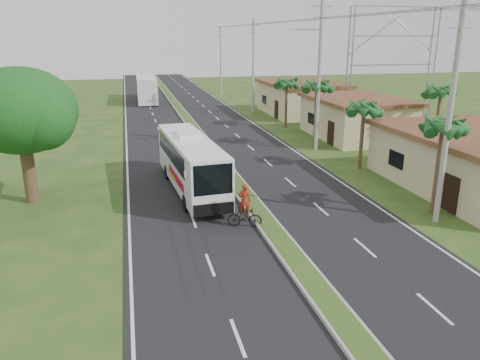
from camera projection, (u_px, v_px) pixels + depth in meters
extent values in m
plane|color=#264419|center=(290.00, 256.00, 20.07)|extent=(180.00, 180.00, 0.00)
cube|color=black|center=(210.00, 150.00, 38.65)|extent=(14.00, 160.00, 0.02)
cube|color=gray|center=(210.00, 149.00, 38.62)|extent=(1.20, 160.00, 0.17)
cube|color=#264419|center=(210.00, 148.00, 38.60)|extent=(0.95, 160.00, 0.02)
cube|color=silver|center=(127.00, 155.00, 37.16)|extent=(0.12, 160.00, 0.01)
cube|color=silver|center=(287.00, 146.00, 40.14)|extent=(0.12, 160.00, 0.01)
cube|color=tan|center=(477.00, 164.00, 28.29)|extent=(8.00, 12.00, 3.20)
cube|color=tan|center=(355.00, 119.00, 43.13)|extent=(7.00, 10.00, 3.35)
cube|color=#58241F|center=(357.00, 99.00, 42.59)|extent=(7.60, 10.60, 0.32)
cube|color=tan|center=(302.00, 99.00, 56.11)|extent=(8.00, 11.00, 3.50)
cube|color=#58241F|center=(302.00, 83.00, 55.55)|extent=(8.60, 11.60, 0.32)
cylinder|color=#473321|center=(438.00, 169.00, 24.12)|extent=(0.26, 0.26, 5.00)
cylinder|color=#473321|center=(362.00, 137.00, 32.63)|extent=(0.26, 0.26, 4.60)
cylinder|color=#473321|center=(316.00, 115.00, 38.88)|extent=(0.26, 0.26, 5.40)
cylinder|color=#473321|center=(286.00, 104.00, 47.44)|extent=(0.26, 0.26, 4.80)
cylinder|color=#473321|center=(437.00, 121.00, 37.13)|extent=(0.26, 0.26, 5.20)
cylinder|color=#473321|center=(28.00, 168.00, 26.10)|extent=(0.70, 0.70, 4.00)
ellipsoid|color=#144011|center=(21.00, 111.00, 25.15)|extent=(6.00, 6.00, 4.68)
sphere|color=#144011|center=(42.00, 118.00, 24.58)|extent=(3.40, 3.40, 3.40)
cylinder|color=gray|center=(450.00, 114.00, 22.19)|extent=(0.28, 0.28, 11.00)
cube|color=gray|center=(464.00, 9.00, 20.80)|extent=(1.60, 0.12, 0.12)
cube|color=gray|center=(461.00, 28.00, 21.04)|extent=(1.20, 0.10, 0.10)
cylinder|color=gray|center=(319.00, 76.00, 36.91)|extent=(0.28, 0.28, 12.00)
cube|color=gray|center=(322.00, 6.00, 35.37)|extent=(1.60, 0.12, 0.12)
cube|color=gray|center=(322.00, 17.00, 35.61)|extent=(1.20, 0.10, 0.10)
cube|color=gray|center=(307.00, 30.00, 35.61)|extent=(2.40, 0.10, 0.10)
cylinder|color=gray|center=(253.00, 67.00, 55.64)|extent=(0.28, 0.28, 11.00)
cube|color=gray|center=(254.00, 25.00, 54.25)|extent=(1.60, 0.12, 0.12)
cube|color=gray|center=(254.00, 32.00, 54.48)|extent=(1.20, 0.10, 0.10)
cylinder|color=gray|center=(221.00, 61.00, 74.29)|extent=(0.28, 0.28, 10.50)
cube|color=gray|center=(220.00, 31.00, 72.97)|extent=(1.60, 0.12, 0.12)
cube|color=gray|center=(220.00, 37.00, 73.21)|extent=(1.20, 0.10, 0.10)
cylinder|color=gray|center=(352.00, 66.00, 49.48)|extent=(0.18, 0.18, 12.00)
cylinder|color=gray|center=(435.00, 64.00, 51.71)|extent=(0.18, 0.18, 12.00)
cylinder|color=gray|center=(347.00, 65.00, 50.41)|extent=(0.18, 0.18, 12.00)
cylinder|color=gray|center=(429.00, 64.00, 52.64)|extent=(0.18, 0.18, 12.00)
cube|color=gray|center=(391.00, 65.00, 51.06)|extent=(10.00, 0.14, 0.14)
cube|color=gray|center=(394.00, 36.00, 50.17)|extent=(10.00, 0.14, 0.14)
cube|color=gray|center=(397.00, 6.00, 49.28)|extent=(10.00, 0.14, 0.14)
cube|color=white|center=(191.00, 162.00, 28.06)|extent=(3.02, 10.81, 2.80)
cube|color=black|center=(189.00, 150.00, 28.37)|extent=(2.91, 8.69, 1.12)
cube|color=black|center=(213.00, 179.00, 23.13)|extent=(2.01, 0.29, 1.57)
cube|color=#A50D1F|center=(195.00, 176.00, 27.26)|extent=(2.61, 4.78, 0.49)
cube|color=#D6C612|center=(190.00, 173.00, 28.54)|extent=(2.47, 2.83, 0.22)
cube|color=white|center=(186.00, 134.00, 28.58)|extent=(1.40, 2.22, 0.25)
cylinder|color=black|center=(186.00, 203.00, 25.09)|extent=(0.35, 0.94, 0.93)
cylinder|color=black|center=(222.00, 199.00, 25.68)|extent=(0.35, 0.94, 0.93)
cylinder|color=black|center=(167.00, 172.00, 30.76)|extent=(0.35, 0.94, 0.93)
cylinder|color=black|center=(197.00, 170.00, 31.34)|extent=(0.35, 0.94, 0.93)
cube|color=white|center=(146.00, 88.00, 66.87)|extent=(2.82, 12.09, 3.35)
cube|color=black|center=(146.00, 81.00, 67.07)|extent=(2.82, 8.95, 1.14)
cube|color=orange|center=(147.00, 94.00, 66.09)|extent=(2.77, 5.81, 0.37)
cylinder|color=black|center=(139.00, 103.00, 62.39)|extent=(0.33, 1.01, 1.01)
cylinder|color=black|center=(157.00, 102.00, 62.87)|extent=(0.33, 1.01, 1.01)
cylinder|color=black|center=(138.00, 94.00, 71.18)|extent=(0.33, 1.01, 1.01)
cylinder|color=black|center=(154.00, 94.00, 71.66)|extent=(0.33, 1.01, 1.01)
imported|color=black|center=(245.00, 217.00, 23.00)|extent=(1.77, 0.99, 1.02)
imported|color=maroon|center=(245.00, 200.00, 22.74)|extent=(0.71, 0.58, 1.68)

